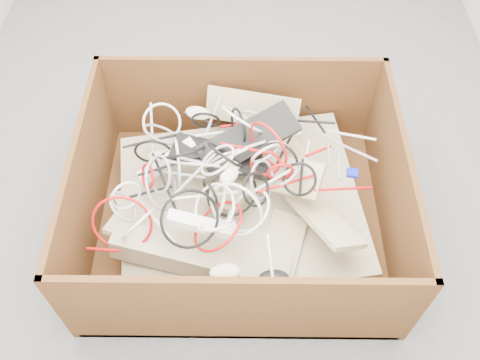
{
  "coord_description": "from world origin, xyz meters",
  "views": [
    {
      "loc": [
        0.04,
        -1.54,
        2.06
      ],
      "look_at": [
        0.03,
        -0.24,
        0.3
      ],
      "focal_mm": 38.65,
      "sensor_mm": 36.0,
      "label": 1
    }
  ],
  "objects_px": {
    "power_strip_left": "(167,160)",
    "power_strip_right": "(202,225)",
    "cardboard_box": "(235,206)",
    "vga_plug": "(352,173)"
  },
  "relations": [
    {
      "from": "power_strip_right",
      "to": "power_strip_left",
      "type": "bearing_deg",
      "value": 126.79
    },
    {
      "from": "cardboard_box",
      "to": "power_strip_left",
      "type": "xyz_separation_m",
      "value": [
        -0.29,
        0.08,
        0.22
      ]
    },
    {
      "from": "cardboard_box",
      "to": "power_strip_left",
      "type": "height_order",
      "value": "cardboard_box"
    },
    {
      "from": "power_strip_left",
      "to": "power_strip_right",
      "type": "relative_size",
      "value": 0.99
    },
    {
      "from": "power_strip_right",
      "to": "vga_plug",
      "type": "distance_m",
      "value": 0.65
    },
    {
      "from": "cardboard_box",
      "to": "power_strip_left",
      "type": "distance_m",
      "value": 0.37
    },
    {
      "from": "cardboard_box",
      "to": "vga_plug",
      "type": "xyz_separation_m",
      "value": [
        0.48,
        0.01,
        0.24
      ]
    },
    {
      "from": "power_strip_left",
      "to": "power_strip_right",
      "type": "height_order",
      "value": "power_strip_left"
    },
    {
      "from": "power_strip_left",
      "to": "power_strip_right",
      "type": "distance_m",
      "value": 0.36
    },
    {
      "from": "cardboard_box",
      "to": "power_strip_right",
      "type": "xyz_separation_m",
      "value": [
        -0.12,
        -0.24,
        0.23
      ]
    }
  ]
}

